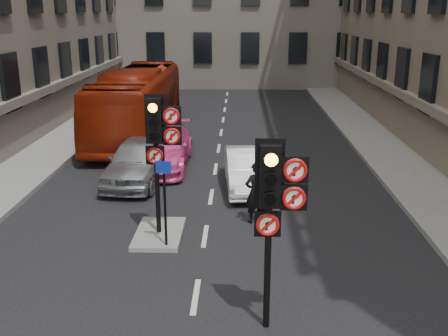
# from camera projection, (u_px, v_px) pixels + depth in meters

# --- Properties ---
(pavement_left) EXTENTS (3.00, 50.00, 0.16)m
(pavement_left) POSITION_uv_depth(u_px,v_px,m) (33.00, 158.00, 20.53)
(pavement_left) COLOR gray
(pavement_left) RESTS_ON ground
(pavement_right) EXTENTS (3.00, 50.00, 0.16)m
(pavement_right) POSITION_uv_depth(u_px,v_px,m) (404.00, 161.00, 20.12)
(pavement_right) COLOR gray
(pavement_right) RESTS_ON ground
(centre_island) EXTENTS (1.20, 2.00, 0.12)m
(centre_island) POSITION_uv_depth(u_px,v_px,m) (159.00, 233.00, 13.67)
(centre_island) COLOR gray
(centre_island) RESTS_ON ground
(signal_near) EXTENTS (0.91, 0.40, 3.58)m
(signal_near) POSITION_uv_depth(u_px,v_px,m) (274.00, 196.00, 9.03)
(signal_near) COLOR black
(signal_near) RESTS_ON ground
(signal_far) EXTENTS (0.91, 0.40, 3.58)m
(signal_far) POSITION_uv_depth(u_px,v_px,m) (159.00, 135.00, 12.89)
(signal_far) COLOR black
(signal_far) RESTS_ON centre_island
(car_silver) EXTENTS (2.04, 4.46, 1.48)m
(car_silver) POSITION_uv_depth(u_px,v_px,m) (138.00, 161.00, 17.79)
(car_silver) COLOR #95999C
(car_silver) RESTS_ON ground
(car_white) EXTENTS (1.62, 3.94, 1.27)m
(car_white) POSITION_uv_depth(u_px,v_px,m) (247.00, 170.00, 17.16)
(car_white) COLOR white
(car_white) RESTS_ON ground
(car_pink) EXTENTS (1.99, 4.86, 1.41)m
(car_pink) POSITION_uv_depth(u_px,v_px,m) (163.00, 148.00, 19.52)
(car_pink) COLOR #F14695
(car_pink) RESTS_ON ground
(bus_red) EXTENTS (2.63, 11.13, 3.10)m
(bus_red) POSITION_uv_depth(u_px,v_px,m) (138.00, 103.00, 24.07)
(bus_red) COLOR maroon
(bus_red) RESTS_ON ground
(motorcycle) EXTENTS (0.48, 1.53, 0.91)m
(motorcycle) POSITION_uv_depth(u_px,v_px,m) (265.00, 207.00, 14.43)
(motorcycle) COLOR black
(motorcycle) RESTS_ON ground
(motorcyclist) EXTENTS (0.75, 0.64, 1.74)m
(motorcyclist) POSITION_uv_depth(u_px,v_px,m) (256.00, 192.00, 14.32)
(motorcyclist) COLOR black
(motorcyclist) RESTS_ON ground
(info_sign) EXTENTS (0.37, 0.13, 2.16)m
(info_sign) POSITION_uv_depth(u_px,v_px,m) (164.00, 192.00, 12.46)
(info_sign) COLOR black
(info_sign) RESTS_ON centre_island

